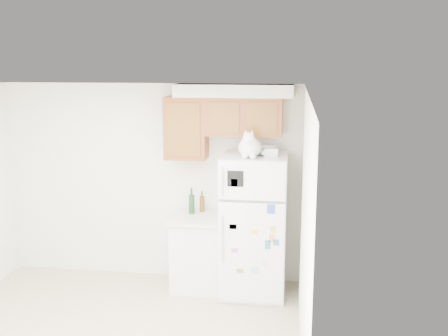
% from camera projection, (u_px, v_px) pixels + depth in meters
% --- Properties ---
extents(room_shell, '(3.84, 4.04, 2.52)m').
position_uv_depth(room_shell, '(113.00, 180.00, 4.89)').
color(room_shell, silver).
rests_on(room_shell, ground_plane).
extents(refrigerator, '(0.76, 0.78, 1.70)m').
position_uv_depth(refrigerator, '(254.00, 225.00, 6.22)').
color(refrigerator, white).
rests_on(refrigerator, ground_plane).
extents(base_counter, '(0.64, 0.64, 0.92)m').
position_uv_depth(base_counter, '(198.00, 251.00, 6.46)').
color(base_counter, white).
rests_on(base_counter, ground_plane).
extents(cat, '(0.32, 0.47, 0.33)m').
position_uv_depth(cat, '(250.00, 147.00, 5.89)').
color(cat, white).
rests_on(cat, refrigerator).
extents(storage_box_back, '(0.21, 0.18, 0.10)m').
position_uv_depth(storage_box_back, '(268.00, 149.00, 6.17)').
color(storage_box_back, white).
rests_on(storage_box_back, refrigerator).
extents(storage_box_front, '(0.16, 0.12, 0.09)m').
position_uv_depth(storage_box_front, '(271.00, 152.00, 5.99)').
color(storage_box_front, white).
rests_on(storage_box_front, refrigerator).
extents(bottle_green, '(0.07, 0.07, 0.32)m').
position_uv_depth(bottle_green, '(192.00, 201.00, 6.44)').
color(bottle_green, '#19381E').
rests_on(bottle_green, base_counter).
extents(bottle_amber, '(0.06, 0.06, 0.26)m').
position_uv_depth(bottle_amber, '(202.00, 201.00, 6.52)').
color(bottle_amber, '#593814').
rests_on(bottle_amber, base_counter).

